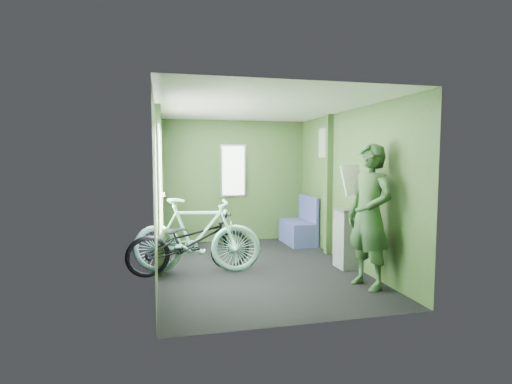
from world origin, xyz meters
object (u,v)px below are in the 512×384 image
Objects in this scene: passenger at (369,216)px; bench_seat at (299,230)px; waste_box at (346,238)px; bicycle_black at (191,274)px; bicycle_mint at (197,273)px.

passenger reaches higher than bench_seat.
passenger reaches higher than waste_box.
bicycle_mint reaches higher than bicycle_black.
passenger is 0.99m from waste_box.
bicycle_mint is at bearing -145.44° from bench_seat.
waste_box is at bearing -103.37° from bicycle_black.
passenger is 1.99× the size of bench_seat.
waste_box reaches higher than bicycle_black.
bench_seat is at bearing 93.87° from waste_box.
waste_box reaches higher than bicycle_mint.
passenger is at bearing -92.32° from bench_seat.
bicycle_mint is 2.44m from passenger.
bicycle_mint is (0.08, 0.01, 0.00)m from bicycle_black.
bicycle_black is 0.98× the size of passenger.
passenger is (2.01, -1.08, 0.88)m from bicycle_mint.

